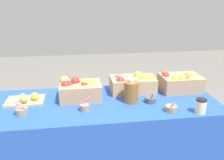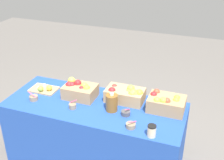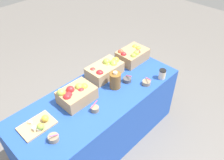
# 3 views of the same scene
# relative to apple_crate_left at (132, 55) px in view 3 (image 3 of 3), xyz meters

# --- Properties ---
(ground_plane) EXTENTS (10.00, 10.00, 0.00)m
(ground_plane) POSITION_rel_apple_crate_left_xyz_m (-0.73, -0.15, -0.82)
(ground_plane) COLOR slate
(table) EXTENTS (1.90, 0.76, 0.74)m
(table) POSITION_rel_apple_crate_left_xyz_m (-0.73, -0.15, -0.45)
(table) COLOR #234CAD
(table) RESTS_ON ground_plane
(apple_crate_left) EXTENTS (0.37, 0.26, 0.18)m
(apple_crate_left) POSITION_rel_apple_crate_left_xyz_m (0.00, 0.00, 0.00)
(apple_crate_left) COLOR tan
(apple_crate_left) RESTS_ON table
(apple_crate_middle) EXTENTS (0.40, 0.24, 0.19)m
(apple_crate_middle) POSITION_rel_apple_crate_left_xyz_m (-0.44, 0.03, 0.00)
(apple_crate_middle) COLOR tan
(apple_crate_middle) RESTS_ON table
(apple_crate_right) EXTENTS (0.35, 0.25, 0.19)m
(apple_crate_right) POSITION_rel_apple_crate_left_xyz_m (-0.94, -0.06, 0.00)
(apple_crate_right) COLOR tan
(apple_crate_right) RESTS_ON table
(cutting_board_front) EXTENTS (0.31, 0.21, 0.08)m
(cutting_board_front) POSITION_rel_apple_crate_left_xyz_m (-1.38, -0.08, -0.06)
(cutting_board_front) COLOR tan
(cutting_board_front) RESTS_ON table
(sample_bowl_near) EXTENTS (0.09, 0.09, 0.11)m
(sample_bowl_near) POSITION_rel_apple_crate_left_xyz_m (-1.37, -0.30, -0.05)
(sample_bowl_near) COLOR gray
(sample_bowl_near) RESTS_ON table
(sample_bowl_mid) EXTENTS (0.09, 0.08, 0.11)m
(sample_bowl_mid) POSITION_rel_apple_crate_left_xyz_m (-0.90, -0.30, -0.05)
(sample_bowl_mid) COLOR gray
(sample_bowl_mid) RESTS_ON table
(sample_bowl_far) EXTENTS (0.09, 0.10, 0.10)m
(sample_bowl_far) POSITION_rel_apple_crate_left_xyz_m (-0.25, -0.41, -0.06)
(sample_bowl_far) COLOR gray
(sample_bowl_far) RESTS_ON table
(sample_bowl_extra) EXTENTS (0.09, 0.10, 0.10)m
(sample_bowl_extra) POSITION_rel_apple_crate_left_xyz_m (-0.35, -0.23, -0.06)
(sample_bowl_extra) COLOR #4C4C51
(sample_bowl_extra) RESTS_ON table
(cider_jug) EXTENTS (0.12, 0.12, 0.20)m
(cider_jug) POSITION_rel_apple_crate_left_xyz_m (-0.51, -0.19, 0.01)
(cider_jug) COLOR brown
(cider_jug) RESTS_ON table
(coffee_cup) EXTENTS (0.08, 0.08, 0.11)m
(coffee_cup) POSITION_rel_apple_crate_left_xyz_m (-0.04, -0.47, -0.02)
(coffee_cup) COLOR beige
(coffee_cup) RESTS_ON table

